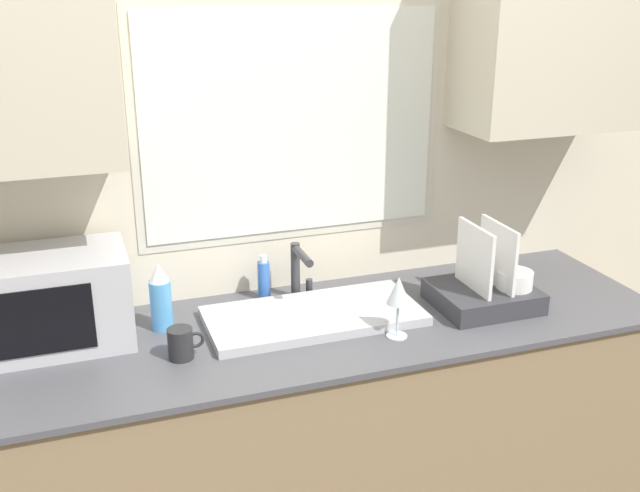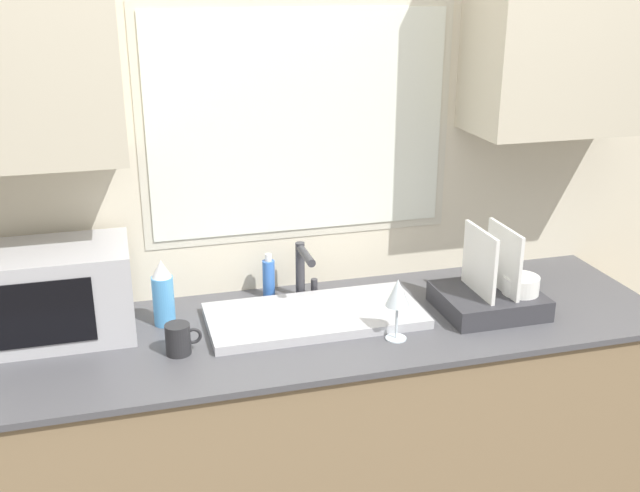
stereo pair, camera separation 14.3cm
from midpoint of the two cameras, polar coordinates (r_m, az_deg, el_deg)
countertop at (r=2.66m, az=2.00°, el=-14.58°), size 2.26×0.69×0.90m
wall_back at (r=2.54m, az=0.16°, el=8.22°), size 6.00×0.38×2.60m
sink_basin at (r=2.45m, az=1.29°, el=-5.35°), size 0.70×0.33×0.03m
faucet at (r=2.56m, az=0.33°, el=-1.62°), size 0.08×0.18×0.20m
microwave at (r=2.42m, az=-17.82°, el=-3.41°), size 0.45×0.31×0.29m
dish_rack at (r=2.58m, az=14.54°, el=-3.56°), size 0.33×0.28×0.29m
spray_bottle at (r=2.42m, az=-10.22°, el=-3.62°), size 0.07×0.07×0.22m
soap_bottle at (r=2.60m, az=-2.35°, el=-2.46°), size 0.04×0.04×0.16m
mug_near_sink at (r=2.25m, az=-8.92°, el=-7.04°), size 0.11×0.07×0.09m
wine_glass at (r=2.29m, az=7.73°, el=-3.70°), size 0.07×0.07×0.20m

